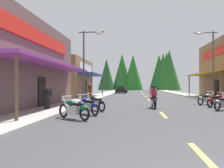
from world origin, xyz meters
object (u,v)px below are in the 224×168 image
at_px(rider_cruising_trailing, 152,93).
at_px(motorcycle_parked_right_5, 206,99).
at_px(motorcycle_parked_right_3, 224,102).
at_px(pedestrian_by_shop, 90,89).
at_px(streetlamp_left, 88,56).
at_px(motorcycle_parked_left_0, 74,108).
at_px(parked_car_curbside, 121,90).
at_px(streetlamp_right, 210,56).
at_px(pedestrian_waiting, 47,96).
at_px(rider_cruising_lead, 154,98).
at_px(motorcycle_parked_left_2, 95,102).
at_px(motorcycle_parked_left_1, 87,105).
at_px(motorcycle_parked_right_4, 217,100).

bearing_deg(rider_cruising_trailing, motorcycle_parked_right_5, -155.48).
xyz_separation_m(motorcycle_parked_right_3, pedestrian_by_shop, (-10.73, 11.07, 0.55)).
height_order(streetlamp_left, motorcycle_parked_right_3, streetlamp_left).
relative_size(motorcycle_parked_left_0, rider_cruising_trailing, 0.84).
relative_size(motorcycle_parked_left_0, parked_car_curbside, 0.41).
xyz_separation_m(streetlamp_right, pedestrian_waiting, (-12.06, -8.01, -3.31)).
bearing_deg(rider_cruising_lead, motorcycle_parked_left_2, 114.09).
bearing_deg(motorcycle_parked_right_5, streetlamp_right, 30.82).
relative_size(motorcycle_parked_left_2, rider_cruising_lead, 0.76).
relative_size(motorcycle_parked_left_2, parked_car_curbside, 0.37).
relative_size(motorcycle_parked_left_0, pedestrian_by_shop, 1.02).
height_order(streetlamp_right, motorcycle_parked_left_0, streetlamp_right).
height_order(motorcycle_parked_left_1, rider_cruising_lead, rider_cruising_lead).
height_order(motorcycle_parked_right_3, rider_cruising_lead, rider_cruising_lead).
relative_size(motorcycle_parked_left_0, motorcycle_parked_left_1, 1.13).
xyz_separation_m(streetlamp_right, motorcycle_parked_left_1, (-9.30, -9.34, -3.70)).
height_order(motorcycle_parked_right_4, motorcycle_parked_left_1, same).
bearing_deg(motorcycle_parked_right_5, parked_car_curbside, 72.16).
height_order(motorcycle_parked_right_3, motorcycle_parked_right_5, same).
relative_size(streetlamp_left, motorcycle_parked_right_3, 3.52).
xyz_separation_m(pedestrian_by_shop, parked_car_curbside, (2.66, 17.16, -0.35)).
height_order(streetlamp_left, rider_cruising_lead, streetlamp_left).
bearing_deg(motorcycle_parked_left_0, streetlamp_right, -95.93).
distance_m(motorcycle_parked_right_3, motorcycle_parked_left_1, 8.41).
distance_m(streetlamp_left, motorcycle_parked_right_5, 10.12).
xyz_separation_m(motorcycle_parked_right_4, motorcycle_parked_left_1, (-8.22, -4.70, 0.00)).
distance_m(streetlamp_right, motorcycle_parked_right_4, 6.03).
distance_m(streetlamp_left, rider_cruising_trailing, 10.22).
bearing_deg(pedestrian_by_shop, streetlamp_left, -133.95).
bearing_deg(motorcycle_parked_right_4, rider_cruising_lead, 158.39).
distance_m(motorcycle_parked_right_3, pedestrian_waiting, 10.81).
bearing_deg(motorcycle_parked_right_4, pedestrian_waiting, 161.01).
distance_m(streetlamp_left, motorcycle_parked_left_0, 8.72).
xyz_separation_m(streetlamp_right, motorcycle_parked_right_4, (-1.08, -4.63, -3.70)).
distance_m(motorcycle_parked_left_0, motorcycle_parked_left_1, 1.65).
bearing_deg(pedestrian_by_shop, rider_cruising_trailing, -53.29).
bearing_deg(motorcycle_parked_right_5, motorcycle_parked_right_3, -129.11).
distance_m(rider_cruising_lead, pedestrian_waiting, 6.89).
distance_m(motorcycle_parked_left_2, parked_car_curbside, 29.22).
xyz_separation_m(motorcycle_parked_right_5, motorcycle_parked_left_1, (-8.12, -6.52, 0.00)).
relative_size(streetlamp_right, rider_cruising_lead, 3.02).
xyz_separation_m(motorcycle_parked_right_5, parked_car_curbside, (-8.25, 24.45, 0.20)).
bearing_deg(pedestrian_waiting, motorcycle_parked_right_5, 72.36).
bearing_deg(rider_cruising_trailing, motorcycle_parked_left_2, 158.72).
distance_m(pedestrian_by_shop, parked_car_curbside, 17.37).
height_order(motorcycle_parked_left_1, rider_cruising_trailing, rider_cruising_trailing).
xyz_separation_m(streetlamp_right, parked_car_curbside, (-9.42, 21.64, -3.51)).
distance_m(motorcycle_parked_left_0, pedestrian_by_shop, 15.66).
bearing_deg(parked_car_curbside, rider_cruising_trailing, -161.73).
xyz_separation_m(streetlamp_right, rider_cruising_trailing, (-4.79, 4.63, -3.54)).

